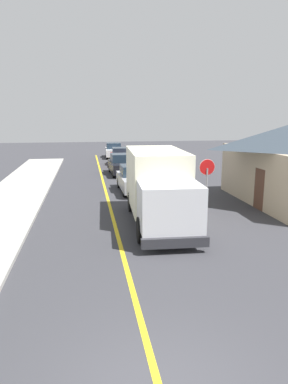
# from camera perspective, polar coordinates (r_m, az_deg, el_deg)

# --- Properties ---
(centre_line_yellow) EXTENTS (0.16, 56.00, 0.01)m
(centre_line_yellow) POSITION_cam_1_polar(r_m,az_deg,el_deg) (15.89, -4.77, -5.15)
(centre_line_yellow) COLOR gold
(centre_line_yellow) RESTS_ON ground
(box_truck) EXTENTS (2.72, 7.28, 3.20)m
(box_truck) POSITION_cam_1_polar(r_m,az_deg,el_deg) (15.73, 2.32, 1.33)
(box_truck) COLOR #F2EDCC
(box_truck) RESTS_ON ground
(parked_car_near) EXTENTS (1.90, 4.44, 1.67)m
(parked_car_near) POSITION_cam_1_polar(r_m,az_deg,el_deg) (22.35, -1.61, 2.07)
(parked_car_near) COLOR #B7B7BC
(parked_car_near) RESTS_ON ground
(parked_car_mid) EXTENTS (1.94, 4.45, 1.67)m
(parked_car_mid) POSITION_cam_1_polar(r_m,az_deg,el_deg) (29.01, -3.68, 4.41)
(parked_car_mid) COLOR black
(parked_car_mid) RESTS_ON ground
(parked_car_far) EXTENTS (1.93, 4.45, 1.67)m
(parked_car_far) POSITION_cam_1_polar(r_m,az_deg,el_deg) (34.60, -3.79, 5.69)
(parked_car_far) COLOR maroon
(parked_car_far) RESTS_ON ground
(parked_car_furthest) EXTENTS (1.96, 4.46, 1.67)m
(parked_car_furthest) POSITION_cam_1_polar(r_m,az_deg,el_deg) (40.76, -4.92, 6.67)
(parked_car_furthest) COLOR silver
(parked_car_furthest) RESTS_ON ground
(stop_sign) EXTENTS (0.80, 0.10, 2.65)m
(stop_sign) POSITION_cam_1_polar(r_m,az_deg,el_deg) (17.74, 10.12, 2.69)
(stop_sign) COLOR gray
(stop_sign) RESTS_ON ground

